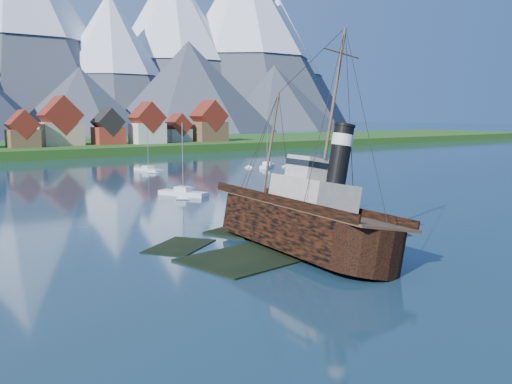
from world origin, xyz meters
TOP-DOWN VIEW (x-y plane):
  - ground at (0.00, 0.00)m, footprint 1400.00×1400.00m
  - shoal at (1.78, 2.15)m, footprint 31.71×21.24m
  - tugboat_wreck at (0.07, -0.74)m, footprint 6.97×30.04m
  - sailboat_d at (52.76, 71.56)m, footprint 8.33×7.90m
  - sailboat_e at (23.49, 81.00)m, footprint 3.55×9.74m
  - sailboat_f at (9.80, 39.01)m, footprint 5.83×9.16m

SIDE VIEW (x-z plane):
  - shoal at x=1.78m, z-range -0.92..0.22m
  - ground at x=0.00m, z-range 0.00..0.00m
  - sailboat_e at x=23.49m, z-range -5.28..5.76m
  - sailboat_d at x=52.76m, z-range -5.98..6.56m
  - sailboat_f at x=9.80m, z-range -6.20..6.81m
  - tugboat_wreck at x=0.07m, z-range -8.91..14.89m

